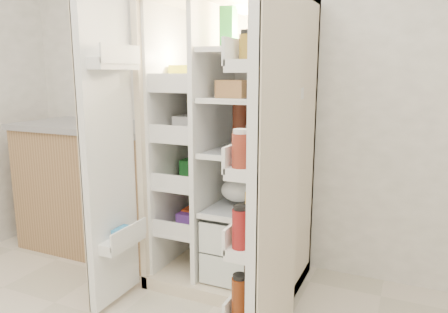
% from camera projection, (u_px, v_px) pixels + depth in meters
% --- Properties ---
extents(wall_back, '(4.00, 0.02, 2.70)m').
position_uv_depth(wall_back, '(260.00, 73.00, 2.91)').
color(wall_back, white).
rests_on(wall_back, floor).
extents(refrigerator, '(0.92, 0.70, 1.80)m').
position_uv_depth(refrigerator, '(235.00, 169.00, 2.73)').
color(refrigerator, beige).
rests_on(refrigerator, floor).
extents(freezer_door, '(0.15, 0.40, 1.72)m').
position_uv_depth(freezer_door, '(109.00, 157.00, 2.37)').
color(freezer_door, white).
rests_on(freezer_door, floor).
extents(fridge_door, '(0.17, 0.58, 1.72)m').
position_uv_depth(fridge_door, '(271.00, 183.00, 1.90)').
color(fridge_door, white).
rests_on(fridge_door, floor).
extents(kitchen_counter, '(1.35, 0.72, 0.98)m').
position_uv_depth(kitchen_counter, '(109.00, 186.00, 3.28)').
color(kitchen_counter, '#9D7A4E').
rests_on(kitchen_counter, floor).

